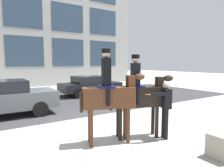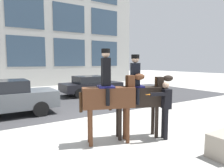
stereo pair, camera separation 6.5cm
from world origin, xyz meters
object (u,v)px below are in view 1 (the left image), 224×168
at_px(mounted_horse_companion, 139,95).
at_px(street_car_far_lane, 90,85).
at_px(street_car_near_lane, 1,98).
at_px(mounted_horse_lead, 110,95).
at_px(pedestrian_bystander, 165,105).

distance_m(mounted_horse_companion, street_car_far_lane, 8.48).
relative_size(street_car_near_lane, street_car_far_lane, 1.02).
distance_m(mounted_horse_lead, street_car_near_lane, 5.38).
distance_m(mounted_horse_lead, street_car_far_lane, 8.71).
distance_m(mounted_horse_lead, pedestrian_bystander, 1.71).
bearing_deg(mounted_horse_companion, mounted_horse_lead, -163.87).
bearing_deg(pedestrian_bystander, street_car_near_lane, -32.24).
height_order(mounted_horse_companion, pedestrian_bystander, mounted_horse_companion).
distance_m(pedestrian_bystander, street_car_near_lane, 6.70).
bearing_deg(pedestrian_bystander, mounted_horse_companion, -20.37).
relative_size(mounted_horse_lead, street_car_near_lane, 0.61).
xyz_separation_m(mounted_horse_lead, mounted_horse_companion, (0.96, -0.10, -0.06)).
height_order(mounted_horse_lead, pedestrian_bystander, mounted_horse_lead).
relative_size(mounted_horse_companion, pedestrian_bystander, 1.47).
height_order(pedestrian_bystander, street_car_near_lane, pedestrian_bystander).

